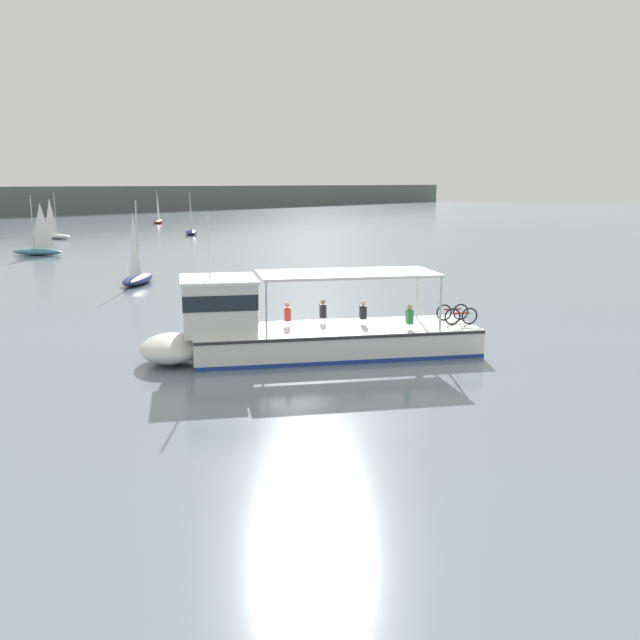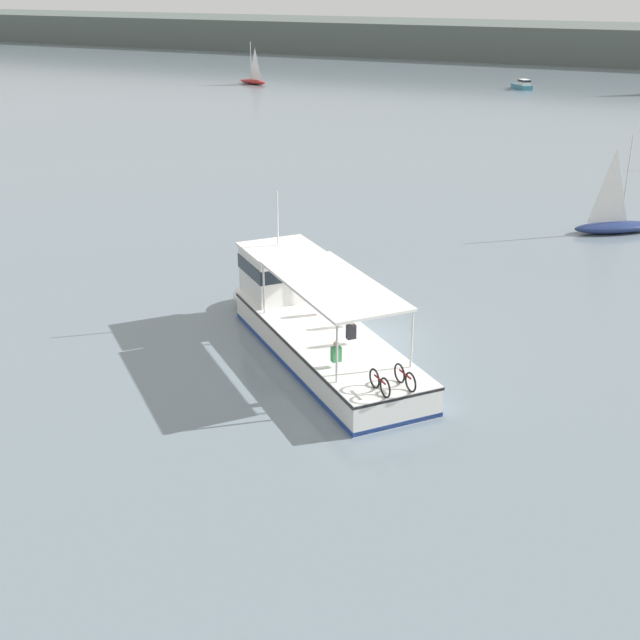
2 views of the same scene
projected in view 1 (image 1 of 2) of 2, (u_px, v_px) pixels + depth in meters
The scene contains 7 objects.
ground_plane at pixel (295, 345), 28.95m from camera, with size 400.00×400.00×0.00m, color slate.
ferry_main at pixel (294, 331), 26.77m from camera, with size 11.87×10.33×5.32m.
sailboat_far_right at pixel (191, 230), 90.45m from camera, with size 3.89×4.74×5.40m.
sailboat_near_port at pixel (38, 249), 64.61m from camera, with size 3.69×4.83×5.40m.
sailboat_mid_channel at pixel (158, 220), 115.35m from camera, with size 4.41×4.35×5.40m.
sailboat_horizon_east at pixel (55, 234), 83.69m from camera, with size 2.28×4.98×5.40m.
sailboat_horizon_west at pixel (137, 276), 46.31m from camera, with size 4.66×4.04×5.40m.
Camera 1 is at (-20.80, -19.10, 6.53)m, focal length 39.73 mm.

